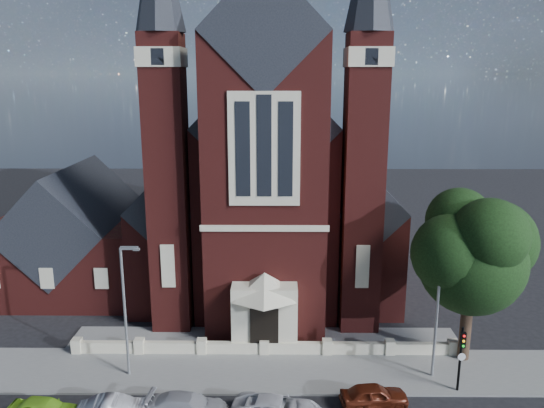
{
  "coord_description": "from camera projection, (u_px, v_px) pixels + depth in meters",
  "views": [
    {
      "loc": [
        0.75,
        -24.14,
        17.47
      ],
      "look_at": [
        0.44,
        12.0,
        8.59
      ],
      "focal_mm": 35.0,
      "sensor_mm": 36.0,
      "label": 1
    }
  ],
  "objects": [
    {
      "name": "street_lamp_right",
      "position": [
        439.0,
        305.0,
        30.32
      ],
      "size": [
        1.16,
        0.22,
        8.09
      ],
      "color": "gray",
      "rests_on": "ground"
    },
    {
      "name": "pavement_strip",
      "position": [
        264.0,
        372.0,
        31.99
      ],
      "size": [
        60.0,
        5.0,
        0.12
      ],
      "primitive_type": "cube",
      "color": "slate",
      "rests_on": "ground"
    },
    {
      "name": "ground",
      "position": [
        267.0,
        300.0,
        42.18
      ],
      "size": [
        120.0,
        120.0,
        0.0
      ],
      "primitive_type": "plane",
      "color": "black",
      "rests_on": "ground"
    },
    {
      "name": "street_lamp_left",
      "position": [
        126.0,
        304.0,
        30.47
      ],
      "size": [
        1.16,
        0.22,
        8.09
      ],
      "color": "gray",
      "rests_on": "ground"
    },
    {
      "name": "traffic_signal",
      "position": [
        461.0,
        351.0,
        29.27
      ],
      "size": [
        0.28,
        0.42,
        4.0
      ],
      "color": "black",
      "rests_on": "ground"
    },
    {
      "name": "parish_hall",
      "position": [
        76.0,
        240.0,
        44.27
      ],
      "size": [
        12.0,
        12.2,
        10.24
      ],
      "color": "#551A16",
      "rests_on": "ground"
    },
    {
      "name": "street_tree",
      "position": [
        476.0,
        256.0,
        31.4
      ],
      "size": [
        6.4,
        6.6,
        10.7
      ],
      "color": "black",
      "rests_on": "ground"
    },
    {
      "name": "car_silver_b",
      "position": [
        188.0,
        407.0,
        27.57
      ],
      "size": [
        4.5,
        2.17,
        1.26
      ],
      "primitive_type": "imported",
      "rotation": [
        0.0,
        0.0,
        1.48
      ],
      "color": "#9FA1A7",
      "rests_on": "ground"
    },
    {
      "name": "church",
      "position": [
        268.0,
        180.0,
        47.94
      ],
      "size": [
        20.01,
        34.9,
        29.2
      ],
      "color": "#551A16",
      "rests_on": "ground"
    },
    {
      "name": "forecourt_paving",
      "position": [
        265.0,
        339.0,
        35.87
      ],
      "size": [
        26.0,
        3.0,
        0.14
      ],
      "primitive_type": "cube",
      "color": "slate",
      "rests_on": "ground"
    },
    {
      "name": "forecourt_wall",
      "position": [
        264.0,
        355.0,
        33.93
      ],
      "size": [
        24.0,
        0.4,
        0.9
      ],
      "primitive_type": "cube",
      "color": "beige",
      "rests_on": "ground"
    },
    {
      "name": "car_dark_red",
      "position": [
        374.0,
        396.0,
        28.54
      ],
      "size": [
        3.83,
        1.94,
        1.25
      ],
      "primitive_type": "imported",
      "rotation": [
        0.0,
        0.0,
        1.7
      ],
      "color": "#4D1A0D",
      "rests_on": "ground"
    }
  ]
}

